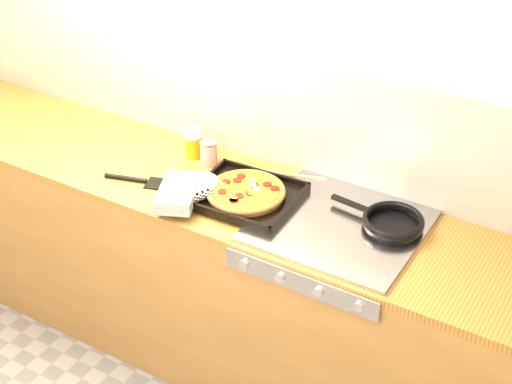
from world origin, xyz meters
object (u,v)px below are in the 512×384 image
Objects in this scene: pizza_on_tray at (228,192)px; frying_pan at (392,222)px; juice_glass at (193,143)px; tomato_can at (209,153)px.

frying_pan is (0.62, 0.15, -0.01)m from pizza_on_tray.
pizza_on_tray is at bearing -166.55° from frying_pan.
pizza_on_tray is 0.38m from juice_glass.
tomato_can is 0.09m from juice_glass.
pizza_on_tray is at bearing -34.87° from juice_glass.
juice_glass is (-0.94, 0.07, 0.03)m from frying_pan.
frying_pan is at bearing 13.45° from pizza_on_tray.
tomato_can is at bearing 137.97° from pizza_on_tray.
juice_glass is (-0.09, 0.02, 0.01)m from tomato_can.
frying_pan is 3.76× the size of tomato_can.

